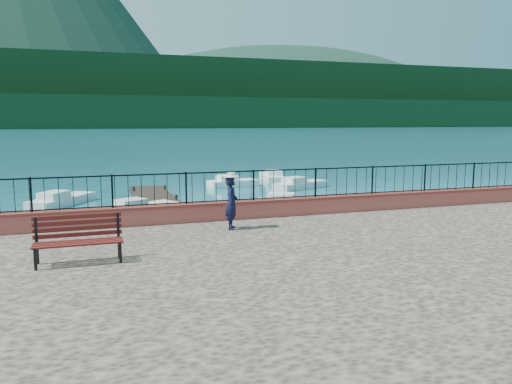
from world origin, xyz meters
TOP-DOWN VIEW (x-y plane):
  - ground at (0.00, 0.00)m, footprint 2000.00×2000.00m
  - promenade at (0.00, -6.00)m, footprint 30.00×20.00m
  - parapet at (0.00, 3.70)m, footprint 28.00×0.46m
  - railing at (0.00, 3.70)m, footprint 27.00×0.05m
  - dock at (-2.00, 12.00)m, footprint 2.00×16.00m
  - far_forest at (0.00, 300.00)m, footprint 900.00×60.00m
  - foothills at (0.00, 360.00)m, footprint 900.00×120.00m
  - companion_hill at (220.00, 560.00)m, footprint 448.00×384.00m
  - park_bench at (-5.62, -0.03)m, footprint 1.90×0.62m
  - person at (-1.45, 2.27)m, footprint 0.56×0.66m
  - hat at (-1.45, 2.27)m, footprint 0.44×0.44m
  - boat_0 at (-3.09, 11.99)m, footprint 3.80×2.88m
  - boat_1 at (4.12, 10.97)m, footprint 3.84×3.07m
  - boat_2 at (7.61, 17.85)m, footprint 4.12×2.80m
  - boat_3 at (-6.71, 16.00)m, footprint 3.39×4.15m
  - boat_4 at (3.75, 20.18)m, footprint 3.45×1.78m
  - boat_5 at (7.46, 22.68)m, footprint 1.97×4.22m

SIDE VIEW (x-z plane):
  - ground at x=0.00m, z-range 0.00..0.00m
  - companion_hill at x=220.00m, z-range -90.00..90.00m
  - dock at x=-2.00m, z-range 0.00..0.30m
  - boat_0 at x=-3.09m, z-range 0.00..0.80m
  - boat_1 at x=4.12m, z-range 0.00..0.80m
  - boat_2 at x=7.61m, z-range 0.00..0.80m
  - boat_3 at x=-6.71m, z-range 0.00..0.80m
  - boat_4 at x=3.75m, z-range 0.00..0.80m
  - boat_5 at x=7.46m, z-range 0.00..0.80m
  - promenade at x=0.00m, z-range 0.00..1.20m
  - parapet at x=0.00m, z-range 1.20..1.78m
  - park_bench at x=-5.62m, z-range 0.99..2.04m
  - person at x=-1.45m, z-range 1.20..2.74m
  - railing at x=0.00m, z-range 1.78..2.73m
  - hat at x=-1.45m, z-range 2.74..2.86m
  - far_forest at x=0.00m, z-range 0.00..18.00m
  - foothills at x=0.00m, z-range 0.00..44.00m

